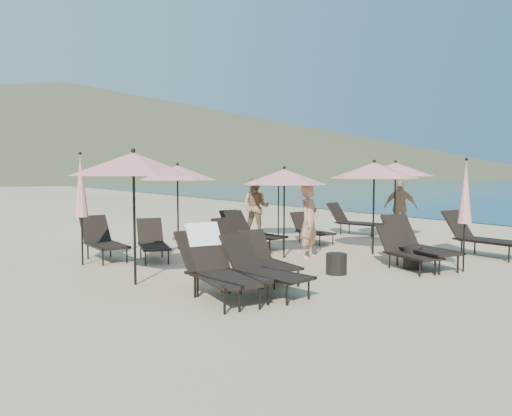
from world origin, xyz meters
TOP-DOWN VIEW (x-y plane):
  - ground at (0.00, 0.00)m, footprint 800.00×800.00m
  - volcanic_headland at (71.37, 302.62)m, footprint 690.00×690.00m
  - lounger_0 at (-4.23, -0.25)m, footprint 0.87×1.90m
  - lounger_1 at (-4.22, -0.30)m, footprint 0.95×1.87m
  - lounger_2 at (-2.84, 0.38)m, footprint 0.73×1.59m
  - lounger_3 at (0.17, -0.33)m, footprint 0.86×1.60m
  - lounger_4 at (0.62, -0.24)m, footprint 1.02×1.94m
  - lounger_5 at (2.96, -0.18)m, footprint 0.80×1.88m
  - lounger_6 at (-4.75, 4.30)m, footprint 0.72×1.73m
  - lounger_7 at (-3.79, 3.67)m, footprint 0.97×1.68m
  - lounger_8 at (-0.98, 3.74)m, footprint 1.09×1.82m
  - lounger_9 at (-0.84, 4.44)m, footprint 0.83×1.71m
  - lounger_10 at (1.05, 3.84)m, footprint 0.60×1.49m
  - lounger_11 at (3.41, 4.61)m, footprint 1.16×1.89m
  - lounger_12 at (-3.49, -0.46)m, footprint 0.95×1.74m
  - lounger_13 at (-1.72, 3.29)m, footprint 0.94×1.59m
  - umbrella_open_0 at (-5.02, 1.35)m, footprint 2.26×2.26m
  - umbrella_open_1 at (-1.12, 2.18)m, footprint 2.00×2.00m
  - umbrella_open_2 at (1.04, 1.42)m, footprint 2.16×2.16m
  - umbrella_open_3 at (-2.65, 4.77)m, footprint 2.11×2.11m
  - umbrella_open_4 at (0.82, 5.12)m, footprint 1.92×1.92m
  - umbrella_open_5 at (3.46, 2.89)m, footprint 2.21×2.21m
  - umbrella_closed_0 at (0.95, -1.13)m, footprint 0.27×0.27m
  - umbrella_closed_1 at (-5.33, 3.83)m, footprint 0.29×0.29m
  - side_table_0 at (-1.37, 0.09)m, footprint 0.41×0.41m
  - side_table_1 at (0.36, -0.35)m, footprint 0.38×0.38m
  - beachgoer_a at (-0.64, 1.84)m, footprint 0.75×0.64m
  - beachgoer_b at (0.51, 5.92)m, footprint 1.12×1.13m
  - beachgoer_c at (4.76, 3.80)m, footprint 0.89×1.13m

SIDE VIEW (x-z plane):
  - ground at x=0.00m, z-range 0.00..0.00m
  - side_table_0 at x=-1.37m, z-range 0.00..0.41m
  - side_table_1 at x=0.36m, z-range 0.00..0.46m
  - lounger_10 at x=1.05m, z-range -0.03..0.82m
  - lounger_13 at x=-1.72m, z-range -0.03..0.83m
  - lounger_3 at x=0.17m, z-range -0.03..0.84m
  - lounger_2 at x=-2.84m, z-range -0.03..0.86m
  - lounger_7 at x=-3.79m, z-range -0.03..0.88m
  - lounger_9 at x=-0.84m, z-range -0.03..0.92m
  - lounger_12 at x=-3.49m, z-range -0.03..0.92m
  - lounger_6 at x=-4.75m, z-range -0.03..0.95m
  - lounger_8 at x=-0.98m, z-range -0.03..0.95m
  - lounger_11 at x=3.41m, z-range -0.03..0.98m
  - lounger_1 at x=-4.22m, z-range -0.03..1.00m
  - lounger_4 at x=0.62m, z-range -0.03..1.03m
  - lounger_5 at x=2.96m, z-range -0.03..1.03m
  - lounger_0 at x=-4.23m, z-range -0.03..1.12m
  - beachgoer_a at x=-0.64m, z-range 0.00..1.74m
  - beachgoer_c at x=4.76m, z-range 0.00..1.79m
  - beachgoer_b at x=0.51m, z-range 0.00..1.85m
  - umbrella_closed_0 at x=0.95m, z-range 0.45..2.75m
  - umbrella_closed_1 at x=-5.33m, z-range 0.48..2.93m
  - umbrella_open_4 at x=0.82m, z-range 0.79..2.86m
  - umbrella_open_1 at x=-1.12m, z-range 0.83..2.99m
  - umbrella_open_3 at x=-2.65m, z-range 0.87..3.14m
  - umbrella_open_2 at x=1.04m, z-range 0.89..3.22m
  - umbrella_open_5 at x=3.46m, z-range 0.91..3.29m
  - umbrella_open_0 at x=-5.02m, z-range 0.93..3.36m
  - volcanic_headland at x=71.37m, z-range -1.01..53.99m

